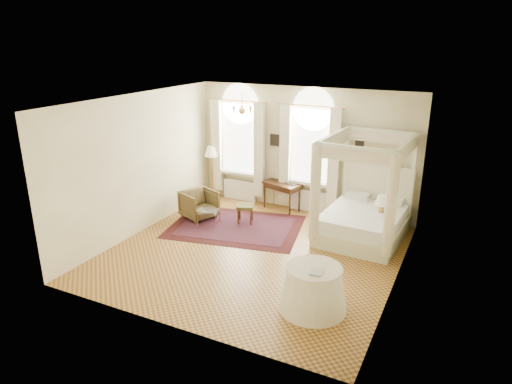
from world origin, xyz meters
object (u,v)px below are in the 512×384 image
floor_lamp (211,154)px  writing_desk (282,187)px  stool (245,208)px  coffee_table (208,212)px  canopy_bed (363,216)px  nightstand (377,224)px  armchair (199,204)px  side_table (313,288)px

floor_lamp → writing_desk: bearing=0.0°
stool → coffee_table: (-0.78, -0.49, -0.07)m
canopy_bed → stool: 2.92m
writing_desk → coffee_table: 2.18m
canopy_bed → coffee_table: (-3.68, -0.87, -0.21)m
nightstand → floor_lamp: floor_lamp is taller
canopy_bed → armchair: canopy_bed is taller
writing_desk → side_table: size_ratio=0.95×
stool → floor_lamp: floor_lamp is taller
stool → floor_lamp: 2.34m
coffee_table → side_table: (3.62, -2.43, 0.06)m
nightstand → side_table: 3.56m
canopy_bed → stool: canopy_bed is taller
canopy_bed → floor_lamp: (-4.63, 0.90, 0.77)m
floor_lamp → side_table: (4.58, -4.19, -0.93)m
writing_desk → side_table: (2.38, -4.19, -0.25)m
writing_desk → stool: (-0.46, -1.27, -0.25)m
nightstand → armchair: bearing=-169.2°
nightstand → floor_lamp: bearing=172.4°
coffee_table → canopy_bed: bearing=13.3°
nightstand → stool: 3.23m
canopy_bed → side_table: canopy_bed is taller
coffee_table → floor_lamp: floor_lamp is taller
writing_desk → canopy_bed: bearing=-20.3°
nightstand → armchair: (-4.41, -0.84, 0.05)m
canopy_bed → writing_desk: canopy_bed is taller
armchair → coffee_table: bearing=-98.5°
coffee_table → side_table: 4.36m
stool → coffee_table: size_ratio=0.88×
nightstand → stool: bearing=-169.1°
stool → side_table: 4.08m
stool → coffee_table: bearing=-147.7°
writing_desk → coffee_table: writing_desk is taller
canopy_bed → side_table: 3.30m
armchair → side_table: 4.88m
armchair → stool: bearing=-57.2°
floor_lamp → coffee_table: bearing=-61.6°
nightstand → stool: nightstand is taller
floor_lamp → side_table: floor_lamp is taller
stool → armchair: bearing=-169.5°
nightstand → floor_lamp: 5.06m
stool → armchair: 1.25m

